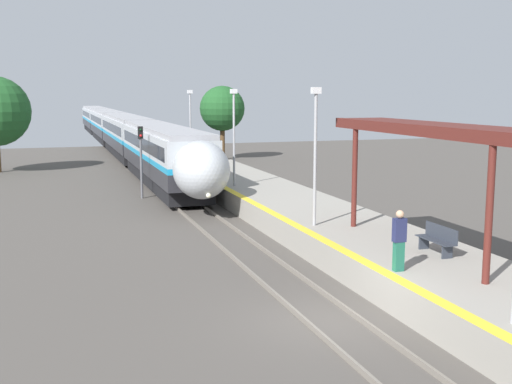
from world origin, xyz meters
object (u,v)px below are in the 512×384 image
Objects in this scene: person_waiting at (399,239)px; lamppost_farthest at (190,122)px; train at (117,129)px; platform_bench at (438,239)px; railway_signal at (141,154)px; lamppost_far at (234,131)px; lamppost_mid at (315,147)px.

person_waiting is 28.94m from lamppost_farthest.
platform_bench is at bearing -84.96° from train.
platform_bench is 0.33× the size of lamppost_farthest.
lamppost_far is at bearing -36.75° from railway_signal.
lamppost_farthest is at bearing 90.00° from lamppost_far.
lamppost_far is at bearing -90.00° from lamppost_farthest.
person_waiting is 0.34× the size of lamppost_far.
platform_bench is at bearing -71.68° from railway_signal.
platform_bench is 20.83m from railway_signal.
lamppost_farthest reaches higher than person_waiting.
railway_signal reaches higher than person_waiting.
lamppost_far is at bearing 90.00° from lamppost_mid.
train is 47.01m from lamppost_mid.
person_waiting reaches higher than platform_bench.
platform_bench is (4.60, -52.13, -0.78)m from train.
train is 15.68× the size of lamppost_far.
railway_signal is at bearing 108.32° from platform_bench.
lamppost_far is at bearing -85.82° from train.
train is at bearing 93.19° from lamppost_mid.
railway_signal is 15.29m from lamppost_mid.
lamppost_far is at bearing 96.92° from platform_bench.
lamppost_far is 1.00× the size of lamppost_farthest.
lamppost_mid is (0.24, 6.63, 2.08)m from person_waiting.
person_waiting is (2.38, -53.53, -0.34)m from train.
lamppost_farthest is at bearing 89.53° from person_waiting.
train is 52.34m from platform_bench.
train is 32.44m from railway_signal.
railway_signal is at bearing -93.43° from train.
platform_bench is 16.66m from lamppost_far.
lamppost_farthest reaches higher than railway_signal.
lamppost_far reaches higher than person_waiting.
platform_bench is 0.41× the size of railway_signal.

